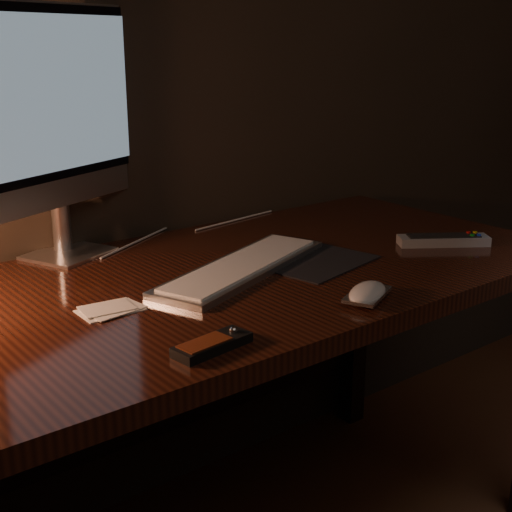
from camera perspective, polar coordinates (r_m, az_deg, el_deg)
desk at (r=1.60m, az=-4.10°, el=-5.27°), size 1.60×0.75×0.75m
monitor at (r=1.62m, az=-15.53°, el=11.06°), size 0.49×0.24×0.55m
keyboard at (r=1.52m, az=-1.11°, el=-0.86°), size 0.51×0.31×0.02m
mousepad at (r=1.59m, az=4.65°, el=-0.39°), size 0.28×0.25×0.00m
mouse at (r=1.36m, az=8.89°, el=-3.11°), size 0.13×0.11×0.02m
media_remote at (r=1.15m, az=-3.52°, el=-7.05°), size 0.14×0.07×0.03m
tv_remote at (r=1.77m, az=14.76°, el=1.25°), size 0.21×0.17×0.03m
papers at (r=1.33m, az=-11.59°, el=-4.20°), size 0.11×0.08×0.01m
cable at (r=1.83m, az=-5.19°, el=2.00°), size 0.58×0.18×0.01m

